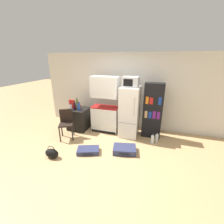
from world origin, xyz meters
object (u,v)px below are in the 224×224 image
(suitcase_large_flat, at_px, (124,149))
(water_bottle_front, at_px, (157,138))
(bottle_wine_dark, at_px, (75,106))
(bottle_blue_soda, at_px, (79,107))
(bottle_milk_white, at_px, (74,104))
(handbag, at_px, (52,153))
(bookshelf, at_px, (153,111))
(suitcase_small_flat, at_px, (88,150))
(side_table, at_px, (79,118))
(bottle_olive_oil, at_px, (77,102))
(kitchen_hutch, at_px, (105,107))
(refrigerator, at_px, (130,112))
(chair, at_px, (66,121))
(bottle_ketchup_red, at_px, (79,106))
(water_bottle_middle, at_px, (152,139))
(bottle_clear_short, at_px, (71,107))
(microwave, at_px, (131,82))
(cereal_box, at_px, (72,104))

(suitcase_large_flat, bearing_deg, water_bottle_front, 33.83)
(bottle_wine_dark, xyz_separation_m, bottle_blue_soda, (0.17, -0.03, -0.01))
(bottle_milk_white, distance_m, water_bottle_front, 3.00)
(handbag, height_order, water_bottle_front, handbag)
(bookshelf, height_order, suitcase_small_flat, bookshelf)
(side_table, bearing_deg, bottle_olive_oil, 126.08)
(kitchen_hutch, distance_m, bookshelf, 1.52)
(refrigerator, height_order, handbag, refrigerator)
(suitcase_small_flat, distance_m, handbag, 0.91)
(kitchen_hutch, distance_m, water_bottle_front, 1.89)
(suitcase_small_flat, bearing_deg, chair, 130.07)
(bottle_ketchup_red, bearing_deg, bottle_wine_dark, -120.14)
(bottle_milk_white, relative_size, bottle_blue_soda, 0.64)
(bottle_olive_oil, bearing_deg, water_bottle_middle, -11.64)
(bottle_clear_short, xyz_separation_m, water_bottle_front, (2.83, 0.05, -0.70))
(bottle_ketchup_red, bearing_deg, bottle_milk_white, 153.05)
(refrigerator, distance_m, bottle_olive_oil, 2.01)
(bottle_clear_short, bearing_deg, bottle_milk_white, 102.20)
(bookshelf, bearing_deg, suitcase_small_flat, -136.33)
(bottle_ketchup_red, distance_m, suitcase_small_flat, 1.75)
(microwave, xyz_separation_m, bottle_blue_soda, (-1.66, -0.19, -0.86))
(side_table, xyz_separation_m, bottle_clear_short, (-0.17, -0.19, 0.46))
(bottle_clear_short, relative_size, cereal_box, 0.70)
(refrigerator, relative_size, suitcase_large_flat, 2.35)
(bottle_olive_oil, height_order, water_bottle_middle, bottle_olive_oil)
(bookshelf, xyz_separation_m, handbag, (-2.28, -1.92, -0.73))
(water_bottle_middle, bearing_deg, bookshelf, 100.61)
(chair, height_order, water_bottle_front, chair)
(bottle_milk_white, distance_m, suitcase_large_flat, 2.50)
(bottle_wine_dark, bearing_deg, microwave, 5.05)
(bottle_wine_dark, distance_m, suitcase_large_flat, 2.23)
(bottle_ketchup_red, height_order, water_bottle_middle, bottle_ketchup_red)
(cereal_box, bearing_deg, bottle_olive_oil, 89.52)
(microwave, relative_size, suitcase_small_flat, 0.70)
(kitchen_hutch, bearing_deg, bottle_milk_white, 177.74)
(side_table, distance_m, bottle_blue_soda, 0.53)
(bottle_milk_white, relative_size, water_bottle_middle, 0.60)
(suitcase_large_flat, xyz_separation_m, suitcase_small_flat, (-0.91, -0.31, -0.02))
(suitcase_small_flat, relative_size, handbag, 1.81)
(kitchen_hutch, relative_size, bottle_olive_oil, 6.30)
(cereal_box, xyz_separation_m, water_bottle_front, (2.88, -0.12, -0.76))
(refrigerator, height_order, bottle_wine_dark, refrigerator)
(bookshelf, bearing_deg, kitchen_hutch, -177.45)
(bottle_blue_soda, bearing_deg, water_bottle_middle, -2.76)
(side_table, xyz_separation_m, bottle_ketchup_red, (0.04, 0.02, 0.46))
(kitchen_hutch, relative_size, bottle_milk_white, 9.80)
(bottle_milk_white, relative_size, bottle_clear_short, 0.89)
(water_bottle_middle, bearing_deg, bottle_blue_soda, 177.24)
(bookshelf, height_order, bottle_clear_short, bookshelf)
(bottle_ketchup_red, height_order, bottle_milk_white, bottle_ketchup_red)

